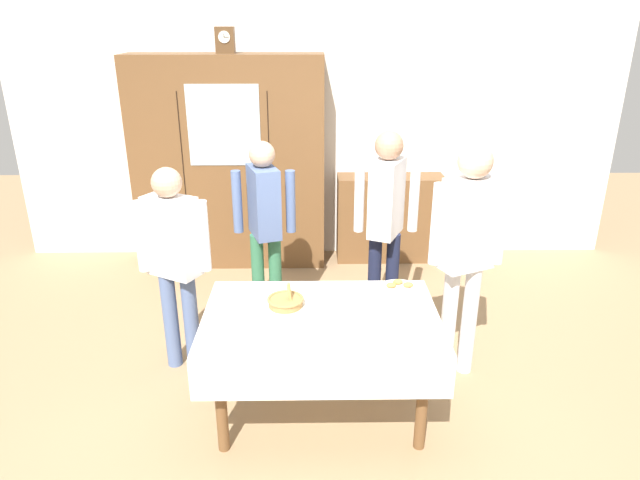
{
  "coord_description": "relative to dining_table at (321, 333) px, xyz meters",
  "views": [
    {
      "loc": [
        -0.05,
        -3.3,
        2.48
      ],
      "look_at": [
        0.0,
        0.2,
        1.09
      ],
      "focal_mm": 31.42,
      "sensor_mm": 36.0,
      "label": 1
    }
  ],
  "objects": [
    {
      "name": "tea_cup_near_left",
      "position": [
        -0.19,
        -0.3,
        0.13
      ],
      "size": [
        0.13,
        0.13,
        0.06
      ],
      "color": "white",
      "rests_on": "dining_table"
    },
    {
      "name": "tea_cup_far_right",
      "position": [
        -0.54,
        -0.05,
        0.13
      ],
      "size": [
        0.13,
        0.13,
        0.06
      ],
      "color": "white",
      "rests_on": "dining_table"
    },
    {
      "name": "person_by_cabinet",
      "position": [
        -1.04,
        0.61,
        0.3
      ],
      "size": [
        0.52,
        0.35,
        1.55
      ],
      "color": "slate",
      "rests_on": "ground"
    },
    {
      "name": "dining_table",
      "position": [
        0.0,
        0.0,
        0.0
      ],
      "size": [
        1.49,
        0.98,
        0.74
      ],
      "color": "brown",
      "rests_on": "ground"
    },
    {
      "name": "person_behind_table_right",
      "position": [
        1.01,
        0.49,
        0.43
      ],
      "size": [
        0.52,
        0.33,
        1.73
      ],
      "color": "silver",
      "rests_on": "ground"
    },
    {
      "name": "pastry_plate",
      "position": [
        0.55,
        0.39,
        0.12
      ],
      "size": [
        0.28,
        0.28,
        0.05
      ],
      "color": "white",
      "rests_on": "dining_table"
    },
    {
      "name": "bookshelf_low",
      "position": [
        0.78,
        2.64,
        -0.17
      ],
      "size": [
        1.12,
        0.35,
        0.93
      ],
      "color": "brown",
      "rests_on": "ground"
    },
    {
      "name": "spoon_near_right",
      "position": [
        0.08,
        0.0,
        0.11
      ],
      "size": [
        0.12,
        0.02,
        0.01
      ],
      "color": "silver",
      "rests_on": "dining_table"
    },
    {
      "name": "ground_plane",
      "position": [
        0.0,
        0.23,
        -0.63
      ],
      "size": [
        12.0,
        12.0,
        0.0
      ],
      "primitive_type": "plane",
      "color": "#997A56",
      "rests_on": "ground"
    },
    {
      "name": "person_near_right_end",
      "position": [
        -0.45,
        1.34,
        0.32
      ],
      "size": [
        0.52,
        0.41,
        1.57
      ],
      "color": "#33704C",
      "rests_on": "ground"
    },
    {
      "name": "tea_cup_mid_right",
      "position": [
        0.09,
        -0.26,
        0.14
      ],
      "size": [
        0.13,
        0.13,
        0.06
      ],
      "color": "white",
      "rests_on": "dining_table"
    },
    {
      "name": "back_wall",
      "position": [
        0.0,
        2.88,
        0.72
      ],
      "size": [
        6.4,
        0.1,
        2.7
      ],
      "primitive_type": "cube",
      "color": "silver",
      "rests_on": "ground"
    },
    {
      "name": "book_stack",
      "position": [
        0.78,
        2.64,
        0.35
      ],
      "size": [
        0.17,
        0.21,
        0.09
      ],
      "color": "#2D5184",
      "rests_on": "bookshelf_low"
    },
    {
      "name": "tea_cup_front_edge",
      "position": [
        0.43,
        0.08,
        0.13
      ],
      "size": [
        0.13,
        0.13,
        0.06
      ],
      "color": "white",
      "rests_on": "dining_table"
    },
    {
      "name": "tea_cup_near_right",
      "position": [
        0.17,
        0.26,
        0.13
      ],
      "size": [
        0.13,
        0.13,
        0.06
      ],
      "color": "white",
      "rests_on": "dining_table"
    },
    {
      "name": "spoon_back_edge",
      "position": [
        -0.45,
        -0.3,
        0.11
      ],
      "size": [
        0.12,
        0.02,
        0.01
      ],
      "color": "silver",
      "rests_on": "dining_table"
    },
    {
      "name": "person_behind_table_left",
      "position": [
        0.55,
        1.21,
        0.39
      ],
      "size": [
        0.52,
        0.41,
        1.68
      ],
      "color": "#191E38",
      "rests_on": "ground"
    },
    {
      "name": "bread_basket",
      "position": [
        -0.23,
        0.16,
        0.14
      ],
      "size": [
        0.24,
        0.24,
        0.16
      ],
      "color": "#9E7542",
      "rests_on": "dining_table"
    },
    {
      "name": "tea_cup_far_left",
      "position": [
        -0.46,
        0.3,
        0.14
      ],
      "size": [
        0.13,
        0.13,
        0.06
      ],
      "color": "silver",
      "rests_on": "dining_table"
    },
    {
      "name": "wall_cabinet",
      "position": [
        -0.9,
        2.59,
        0.45
      ],
      "size": [
        1.94,
        0.46,
        2.17
      ],
      "color": "brown",
      "rests_on": "ground"
    },
    {
      "name": "spoon_center",
      "position": [
        0.24,
        -0.14,
        0.11
      ],
      "size": [
        0.12,
        0.02,
        0.01
      ],
      "color": "silver",
      "rests_on": "dining_table"
    },
    {
      "name": "mantel_clock",
      "position": [
        -0.87,
        2.59,
        1.65
      ],
      "size": [
        0.18,
        0.11,
        0.24
      ],
      "color": "brown",
      "rests_on": "wall_cabinet"
    }
  ]
}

